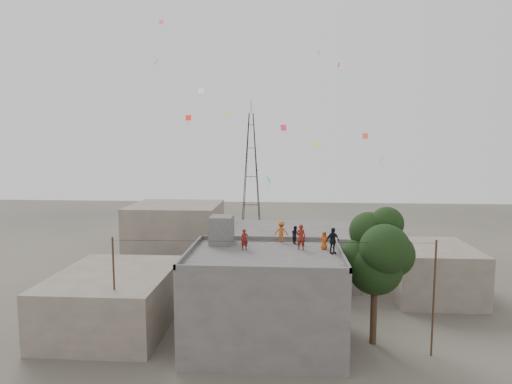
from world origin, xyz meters
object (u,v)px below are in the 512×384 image
tree (378,253)px  transmission_tower (251,171)px  person_dark_adult (333,241)px  person_red_adult (301,237)px  stair_head_box (222,230)px

tree → transmission_tower: transmission_tower is taller
tree → person_dark_adult: tree is taller
tree → transmission_tower: size_ratio=0.45×
transmission_tower → person_red_adult: 39.31m
tree → person_red_adult: (-4.98, 0.67, 0.86)m
stair_head_box → transmission_tower: bearing=91.2°
transmission_tower → person_dark_adult: (8.40, -39.69, -2.11)m
person_red_adult → stair_head_box: bearing=2.7°
transmission_tower → person_dark_adult: size_ratio=11.62×
stair_head_box → transmission_tower: (-0.80, 37.40, 1.97)m
tree → stair_head_box: bearing=169.3°
stair_head_box → tree: 10.80m
tree → person_dark_adult: (-2.97, -0.28, 0.86)m
person_red_adult → person_dark_adult: (2.01, -0.95, -0.01)m
transmission_tower → person_dark_adult: transmission_tower is taller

